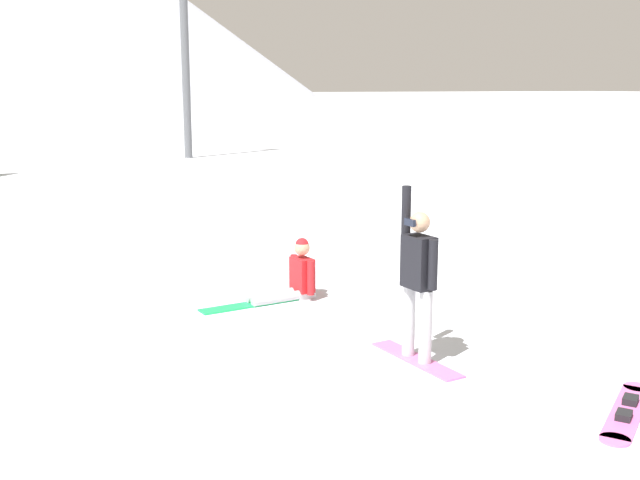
{
  "coord_description": "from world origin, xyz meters",
  "views": [
    {
      "loc": [
        -1.06,
        -7.14,
        3.19
      ],
      "look_at": [
        3.67,
        2.68,
        1.0
      ],
      "focal_mm": 42.89,
      "sensor_mm": 36.0,
      "label": 1
    }
  ],
  "objects_px": {
    "loose_snowboard_near_right": "(627,411)",
    "ski_lift_tower": "(184,7)",
    "snowboarder_midground": "(292,279)",
    "snowboarder_foreground": "(418,280)"
  },
  "relations": [
    {
      "from": "snowboarder_midground",
      "to": "ski_lift_tower",
      "type": "relative_size",
      "value": 0.16
    },
    {
      "from": "snowboarder_foreground",
      "to": "snowboarder_midground",
      "type": "bearing_deg",
      "value": 94.55
    },
    {
      "from": "snowboarder_foreground",
      "to": "loose_snowboard_near_right",
      "type": "relative_size",
      "value": 1.31
    },
    {
      "from": "snowboarder_foreground",
      "to": "loose_snowboard_near_right",
      "type": "distance_m",
      "value": 2.61
    },
    {
      "from": "snowboarder_foreground",
      "to": "snowboarder_midground",
      "type": "relative_size",
      "value": 1.12
    },
    {
      "from": "snowboarder_midground",
      "to": "ski_lift_tower",
      "type": "distance_m",
      "value": 25.08
    },
    {
      "from": "snowboarder_midground",
      "to": "ski_lift_tower",
      "type": "height_order",
      "value": "ski_lift_tower"
    },
    {
      "from": "loose_snowboard_near_right",
      "to": "ski_lift_tower",
      "type": "relative_size",
      "value": 0.13
    },
    {
      "from": "snowboarder_midground",
      "to": "loose_snowboard_near_right",
      "type": "distance_m",
      "value": 5.45
    },
    {
      "from": "loose_snowboard_near_right",
      "to": "snowboarder_midground",
      "type": "bearing_deg",
      "value": 104.17
    }
  ]
}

